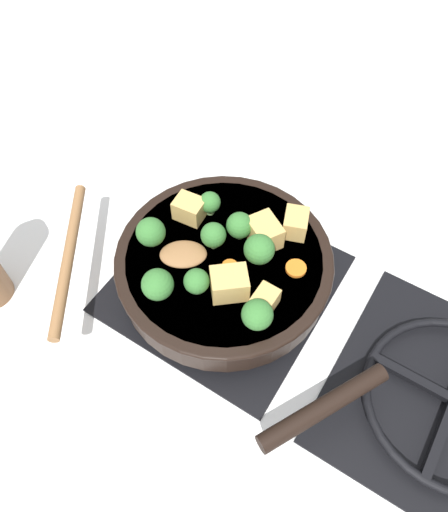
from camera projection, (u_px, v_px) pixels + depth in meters
The scene contains 19 objects.
ground_plane at pixel (224, 284), 0.78m from camera, with size 2.40×2.40×0.00m, color white.
front_burner_grate at pixel (224, 280), 0.77m from camera, with size 0.31×0.31×0.03m.
skillet_pan at pixel (225, 266), 0.74m from camera, with size 0.36×0.43×0.05m.
wooden_spoon at pixel (115, 256), 0.71m from camera, with size 0.24×0.26×0.02m.
tofu_cube_center_large at pixel (265, 300), 0.66m from camera, with size 0.04×0.03×0.03m, color tan.
tofu_cube_near_handle at pixel (264, 233), 0.72m from camera, with size 0.05×0.04×0.04m, color tan.
tofu_cube_east_chunk at pixel (189, 209), 0.75m from camera, with size 0.04×0.03×0.03m, color tan.
tofu_cube_west_chunk at pixel (296, 223), 0.73m from camera, with size 0.04×0.03×0.03m, color tan.
tofu_cube_back_piece at pixel (229, 284), 0.67m from camera, with size 0.05×0.04×0.04m, color tan.
broccoli_floret_near_spoon at pixel (151, 232), 0.71m from camera, with size 0.04×0.04×0.05m.
broccoli_floret_center_top at pixel (158, 285), 0.66m from camera, with size 0.04×0.04×0.05m.
broccoli_floret_east_rim at pixel (195, 281), 0.67m from camera, with size 0.04×0.04×0.04m.
broccoli_floret_west_rim at pixel (241, 226), 0.72m from camera, with size 0.04×0.04×0.05m.
broccoli_floret_north_edge at pixel (257, 315), 0.64m from camera, with size 0.04×0.04×0.05m.
broccoli_floret_south_cluster at pixel (259, 249), 0.69m from camera, with size 0.04×0.04×0.05m.
broccoli_floret_mid_floret at pixel (213, 235), 0.71m from camera, with size 0.04×0.04×0.04m.
broccoli_floret_small_inner at pixel (210, 203), 0.75m from camera, with size 0.03×0.03×0.04m.
carrot_slice_orange_thin at pixel (230, 266), 0.71m from camera, with size 0.02×0.02×0.01m, color orange.
carrot_slice_near_center at pixel (296, 268), 0.71m from camera, with size 0.03×0.03×0.01m, color orange.
Camera 1 is at (0.34, 0.22, 0.67)m, focal length 35.00 mm.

